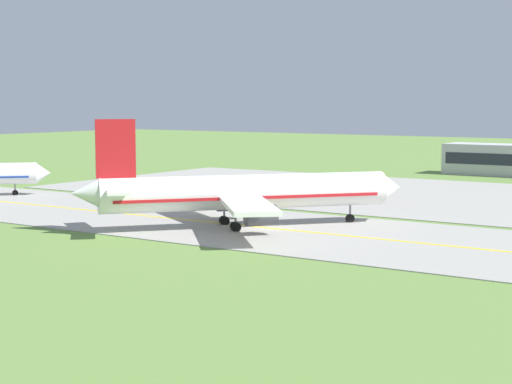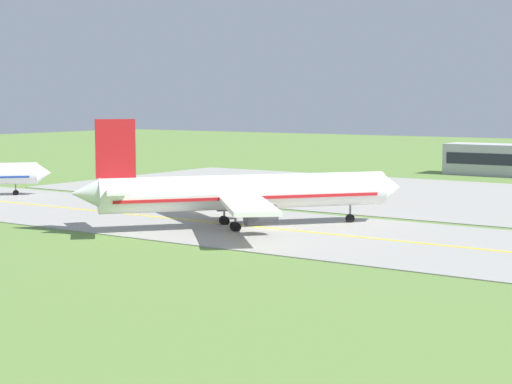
% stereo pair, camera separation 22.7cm
% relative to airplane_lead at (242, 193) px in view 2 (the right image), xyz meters
% --- Properties ---
extents(ground_plane, '(500.00, 500.00, 0.00)m').
position_rel_airplane_lead_xyz_m(ground_plane, '(2.82, 1.04, -4.13)').
color(ground_plane, olive).
extents(taxiway_strip, '(240.00, 28.00, 0.10)m').
position_rel_airplane_lead_xyz_m(taxiway_strip, '(2.82, 1.04, -4.08)').
color(taxiway_strip, '#9E9B93').
rests_on(taxiway_strip, ground).
extents(apron_pad, '(140.00, 52.00, 0.10)m').
position_rel_airplane_lead_xyz_m(apron_pad, '(12.82, 43.04, -4.08)').
color(apron_pad, '#9E9B93').
rests_on(apron_pad, ground).
extents(taxiway_centreline, '(220.00, 0.60, 0.01)m').
position_rel_airplane_lead_xyz_m(taxiway_centreline, '(2.82, 1.04, -4.03)').
color(taxiway_centreline, yellow).
rests_on(taxiway_centreline, taxiway_strip).
extents(airplane_lead, '(29.48, 32.98, 12.70)m').
position_rel_airplane_lead_xyz_m(airplane_lead, '(0.00, 0.00, 0.00)').
color(airplane_lead, white).
rests_on(airplane_lead, ground).
extents(service_truck_fuel, '(6.26, 5.62, 2.59)m').
position_rel_airplane_lead_xyz_m(service_truck_fuel, '(-0.57, 32.86, -2.95)').
color(service_truck_fuel, red).
rests_on(service_truck_fuel, ground).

